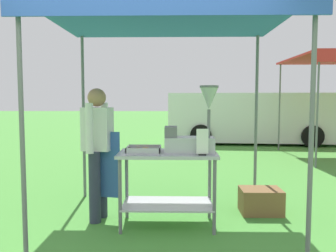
% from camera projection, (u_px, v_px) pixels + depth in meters
% --- Properties ---
extents(ground_plane, '(70.00, 70.00, 0.00)m').
position_uv_depth(ground_plane, '(162.00, 156.00, 8.95)').
color(ground_plane, '#478E38').
extents(stall_canopy, '(2.78, 2.25, 2.46)m').
position_uv_depth(stall_canopy, '(168.00, 22.00, 3.89)').
color(stall_canopy, slate).
rests_on(stall_canopy, ground).
extents(donut_cart, '(1.13, 0.62, 0.87)m').
position_uv_depth(donut_cart, '(168.00, 173.00, 3.92)').
color(donut_cart, '#B7B7BC').
rests_on(donut_cart, ground).
extents(donut_tray, '(0.39, 0.32, 0.07)m').
position_uv_depth(donut_tray, '(144.00, 151.00, 3.87)').
color(donut_tray, '#B7B7BC').
rests_on(donut_tray, donut_cart).
extents(donut_fryer, '(0.61, 0.28, 0.76)m').
position_uv_depth(donut_fryer, '(193.00, 131.00, 3.85)').
color(donut_fryer, '#B7B7BC').
rests_on(donut_fryer, donut_cart).
extents(menu_sign, '(0.13, 0.05, 0.29)m').
position_uv_depth(menu_sign, '(202.00, 144.00, 3.67)').
color(menu_sign, black).
rests_on(menu_sign, donut_cart).
extents(vendor, '(0.46, 0.54, 1.61)m').
position_uv_depth(vendor, '(98.00, 147.00, 4.10)').
color(vendor, '#2D3347').
rests_on(vendor, ground).
extents(supply_crate, '(0.52, 0.39, 0.32)m').
position_uv_depth(supply_crate, '(261.00, 201.00, 4.40)').
color(supply_crate, brown).
rests_on(supply_crate, ground).
extents(van_white, '(5.71, 2.46, 1.69)m').
position_uv_depth(van_white, '(252.00, 117.00, 11.57)').
color(van_white, white).
rests_on(van_white, ground).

